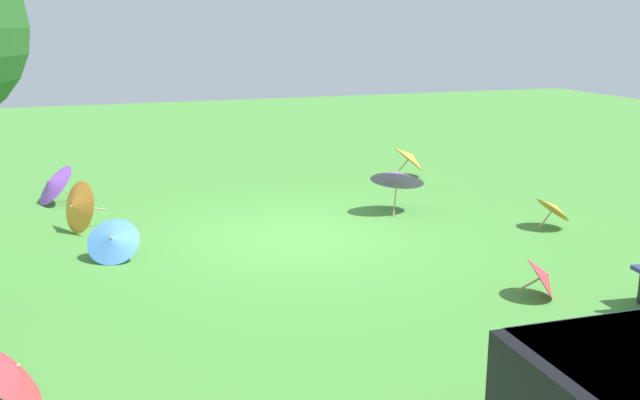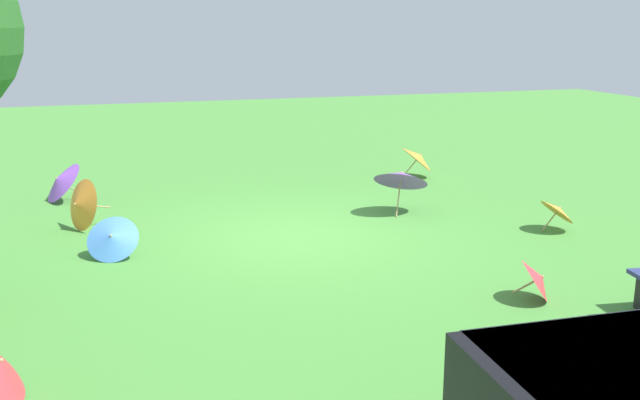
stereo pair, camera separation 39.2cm
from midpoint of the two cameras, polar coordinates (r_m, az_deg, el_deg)
ground at (r=11.09m, az=-0.78°, el=-2.97°), size 40.00×40.00×0.00m
parasol_purple_0 at (r=13.96m, az=-19.20°, el=1.45°), size 0.91×1.03×0.77m
parasol_blue_0 at (r=10.39m, az=-15.17°, el=-2.90°), size 0.87×0.78×0.60m
parasol_purple_1 at (r=12.47m, az=7.35°, el=1.81°), size 1.28×1.27×0.93m
parasol_red_0 at (r=8.99m, az=18.16°, el=-5.99°), size 0.59×0.68×0.54m
parasol_orange_0 at (r=12.01m, az=19.29°, el=-0.75°), size 0.58×0.64×0.56m
parasol_orange_1 at (r=11.91m, az=-17.69°, el=-0.35°), size 0.83×0.90×0.84m
parasol_orange_2 at (r=15.42m, az=8.57°, el=3.36°), size 0.84×0.91×0.74m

